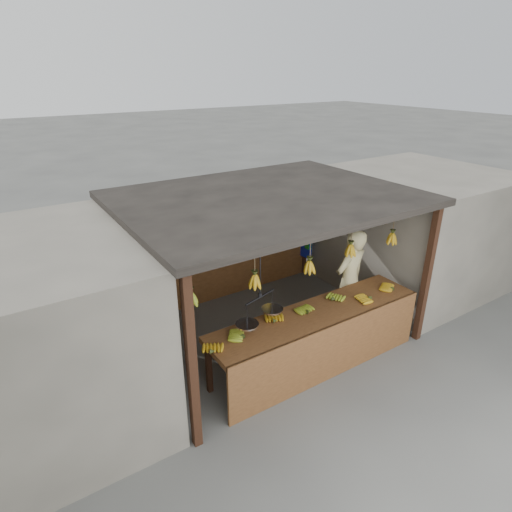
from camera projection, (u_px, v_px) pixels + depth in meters
ground at (266, 332)px, 7.26m from camera, size 80.00×80.00×0.00m
stall at (255, 216)px, 6.71m from camera, size 4.30×3.30×2.40m
neighbor_left at (12, 344)px, 5.00m from camera, size 3.00×3.00×2.30m
neighbor_right at (414, 229)px, 8.58m from camera, size 3.00×3.00×2.30m
counter at (322, 328)px, 6.09m from camera, size 3.53×0.77×0.96m
hanging_bananas at (266, 244)px, 6.59m from camera, size 3.61×2.24×0.39m
balance_scale at (260, 314)px, 5.64m from camera, size 0.78×0.43×0.92m
vendor at (349, 280)px, 7.06m from camera, size 0.71×0.53×1.78m
bag_bundles at (307, 231)px, 8.85m from camera, size 0.08×0.26×1.16m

